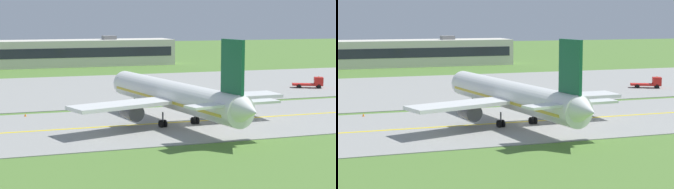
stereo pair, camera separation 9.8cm
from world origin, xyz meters
The scene contains 10 objects.
ground_plane centered at (0.00, 0.00, 0.00)m, with size 500.00×500.00×0.00m, color #517A33.
taxiway_strip centered at (0.00, 0.00, 0.05)m, with size 240.00×28.00×0.10m, color gray.
apron_pad centered at (10.00, 42.00, 0.05)m, with size 140.00×52.00×0.10m, color gray.
taxiway_centreline centered at (0.00, 0.00, 0.11)m, with size 220.00×0.60×0.01m, color yellow.
airplane_lead centered at (-2.77, -0.88, 4.13)m, with size 32.20×39.55×12.70m.
service_truck_catering centered at (0.52, 37.42, 1.53)m, with size 4.56×6.27×2.65m.
service_truck_pushback centered at (38.66, 28.45, 1.18)m, with size 6.65×4.66×2.59m.
terminal_building centered at (-2.53, 99.95, 3.97)m, with size 65.23×13.31×9.12m.
traffic_cone_near_edge centered at (3.72, 11.92, 0.30)m, with size 0.44×0.44×0.60m, color orange.
traffic_cone_far_edge centered at (-22.53, 11.96, 0.30)m, with size 0.44×0.44×0.60m, color orange.
Camera 1 is at (-29.30, -77.73, 15.58)m, focal length 61.68 mm.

